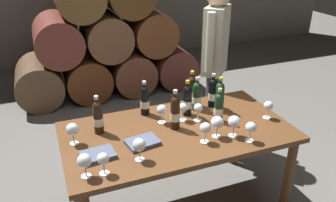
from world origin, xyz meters
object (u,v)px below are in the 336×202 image
at_px(wine_bottle_0, 220,97).
at_px(tasting_notebook, 98,155).
at_px(wine_bottle_2, 98,117).
at_px(wine_glass_4, 183,108).
at_px(wine_glass_0, 205,129).
at_px(wine_glass_1, 198,109).
at_px(wine_bottle_4, 219,107).
at_px(wine_bottle_6, 192,90).
at_px(wine_glass_5, 162,110).
at_px(wine_bottle_8, 213,92).
at_px(wine_glass_8, 84,161).
at_px(sommelier_presenting, 215,54).
at_px(wine_bottle_7, 197,96).
at_px(wine_glass_10, 103,159).
at_px(wine_bottle_1, 175,112).
at_px(wine_glass_3, 72,130).
at_px(wine_bottle_5, 145,100).
at_px(leather_ledger, 142,142).
at_px(wine_glass_6, 217,123).
at_px(wine_bottle_3, 187,100).
at_px(dining_table, 177,140).
at_px(wine_glass_7, 268,106).
at_px(wine_glass_2, 234,122).
at_px(wine_glass_11, 139,145).
at_px(wine_glass_9, 251,128).

height_order(wine_bottle_0, tasting_notebook, wine_bottle_0).
distance_m(wine_bottle_2, wine_glass_4, 0.65).
bearing_deg(wine_glass_0, wine_glass_1, 73.19).
relative_size(wine_bottle_4, wine_bottle_6, 0.91).
distance_m(wine_bottle_2, wine_glass_5, 0.48).
relative_size(wine_bottle_8, wine_glass_8, 1.84).
bearing_deg(sommelier_presenting, tasting_notebook, -146.41).
xyz_separation_m(wine_bottle_7, wine_glass_10, (-0.89, -0.57, -0.02)).
bearing_deg(wine_glass_8, wine_bottle_6, 33.47).
xyz_separation_m(wine_glass_4, wine_glass_10, (-0.71, -0.44, 0.00)).
bearing_deg(wine_bottle_1, wine_glass_5, 119.92).
distance_m(wine_bottle_1, wine_glass_3, 0.74).
distance_m(wine_bottle_2, wine_glass_1, 0.76).
distance_m(wine_glass_5, tasting_notebook, 0.62).
distance_m(wine_bottle_5, leather_ledger, 0.46).
distance_m(wine_glass_3, leather_ledger, 0.49).
bearing_deg(wine_glass_4, wine_glass_6, -67.28).
bearing_deg(wine_bottle_3, wine_bottle_6, 54.32).
bearing_deg(wine_glass_3, dining_table, -6.78).
distance_m(wine_bottle_5, wine_bottle_7, 0.43).
relative_size(dining_table, wine_glass_7, 11.54).
bearing_deg(sommelier_presenting, wine_bottle_2, -155.28).
relative_size(wine_bottle_8, wine_glass_0, 1.92).
height_order(wine_bottle_5, wine_glass_3, wine_bottle_5).
relative_size(wine_glass_2, wine_glass_11, 1.02).
bearing_deg(wine_glass_10, wine_bottle_3, 33.58).
bearing_deg(wine_glass_10, wine_bottle_4, 19.02).
bearing_deg(wine_glass_0, wine_glass_5, 116.69).
xyz_separation_m(wine_bottle_4, wine_bottle_8, (0.08, 0.25, 0.01)).
bearing_deg(tasting_notebook, wine_glass_4, 13.90).
height_order(wine_glass_9, leather_ledger, wine_glass_9).
bearing_deg(wine_glass_0, sommelier_presenting, 58.93).
bearing_deg(wine_glass_9, wine_bottle_1, 139.52).
bearing_deg(wine_glass_10, wine_glass_5, 40.39).
bearing_deg(wine_bottle_7, wine_bottle_0, -27.82).
xyz_separation_m(wine_glass_1, sommelier_presenting, (0.50, 0.67, 0.18)).
relative_size(wine_bottle_5, tasting_notebook, 1.32).
height_order(wine_bottle_8, sommelier_presenting, sommelier_presenting).
relative_size(wine_glass_9, wine_glass_11, 0.95).
xyz_separation_m(wine_bottle_5, sommelier_presenting, (0.85, 0.42, 0.16)).
relative_size(wine_bottle_1, wine_glass_0, 2.04).
bearing_deg(dining_table, wine_bottle_4, 1.97).
distance_m(wine_bottle_1, wine_glass_10, 0.71).
distance_m(wine_bottle_8, wine_glass_2, 0.49).
height_order(wine_bottle_7, sommelier_presenting, sommelier_presenting).
xyz_separation_m(wine_bottle_1, wine_glass_11, (-0.37, -0.30, -0.02)).
bearing_deg(wine_bottle_6, wine_bottle_2, -167.76).
bearing_deg(wine_glass_0, wine_bottle_1, 115.23).
bearing_deg(wine_bottle_1, wine_glass_10, -149.90).
bearing_deg(wine_bottle_6, sommelier_presenting, 43.05).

